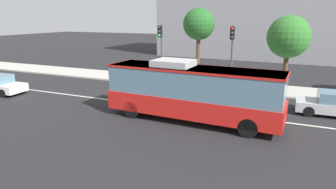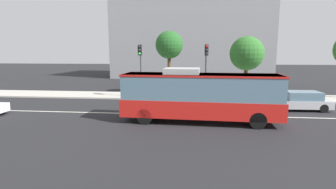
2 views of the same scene
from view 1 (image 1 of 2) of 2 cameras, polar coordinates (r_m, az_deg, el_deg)
name	(u,v)px [view 1 (image 1 of 2)]	position (r m, az deg, el deg)	size (l,w,h in m)	color
ground_plane	(166,107)	(19.56, -0.48, -2.48)	(160.00, 160.00, 0.00)	black
sidewalk_kerb	(199,84)	(26.33, 6.09, 2.14)	(80.00, 3.85, 0.14)	#B2ADA3
lane_centre_line	(166,107)	(19.55, -0.48, -2.47)	(76.00, 0.16, 0.01)	silver
transit_bus	(192,90)	(16.65, 4.74, 0.84)	(10.11, 2.97, 3.46)	red
traffic_light_near_corner	(232,47)	(23.31, 12.33, 8.94)	(0.32, 0.62, 5.20)	#47474C
traffic_light_mid_block	(161,44)	(25.38, -1.41, 9.73)	(0.34, 0.62, 5.20)	#47474C
street_tree_kerbside_centre	(288,37)	(24.73, 22.39, 10.26)	(3.26, 3.26, 5.98)	#4C3823
street_tree_kerbside_right	(199,25)	(27.14, 6.01, 13.32)	(2.84, 2.84, 6.63)	#4C3823
office_block_background	(255,10)	(48.09, 16.63, 15.41)	(27.39, 14.90, 13.60)	#939399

